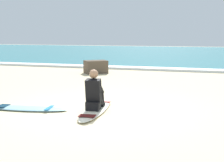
# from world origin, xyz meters

# --- Properties ---
(ground_plane) EXTENTS (80.00, 80.00, 0.00)m
(ground_plane) POSITION_xyz_m (0.00, 0.00, 0.00)
(ground_plane) COLOR beige
(sea) EXTENTS (80.00, 28.00, 0.10)m
(sea) POSITION_xyz_m (0.00, 22.63, 0.05)
(sea) COLOR teal
(sea) RESTS_ON ground
(breaking_foam) EXTENTS (80.00, 0.90, 0.11)m
(breaking_foam) POSITION_xyz_m (0.00, 8.93, 0.06)
(breaking_foam) COLOR white
(breaking_foam) RESTS_ON ground
(surfboard_main) EXTENTS (0.80, 2.49, 0.08)m
(surfboard_main) POSITION_xyz_m (-0.06, -0.08, 0.04)
(surfboard_main) COLOR #EFE5C6
(surfboard_main) RESTS_ON ground
(surfer_seated) EXTENTS (0.42, 0.73, 0.95)m
(surfer_seated) POSITION_xyz_m (-0.05, -0.20, 0.44)
(surfer_seated) COLOR black
(surfer_seated) RESTS_ON surfboard_main
(surfboard_spare_near) EXTENTS (2.07, 0.79, 0.08)m
(surfboard_spare_near) POSITION_xyz_m (-1.69, -0.51, 0.04)
(surfboard_spare_near) COLOR #9ED1E5
(surfboard_spare_near) RESTS_ON ground
(shoreline_rock) EXTENTS (1.23, 1.18, 0.60)m
(shoreline_rock) POSITION_xyz_m (-2.61, 6.69, 0.30)
(shoreline_rock) COLOR brown
(shoreline_rock) RESTS_ON ground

